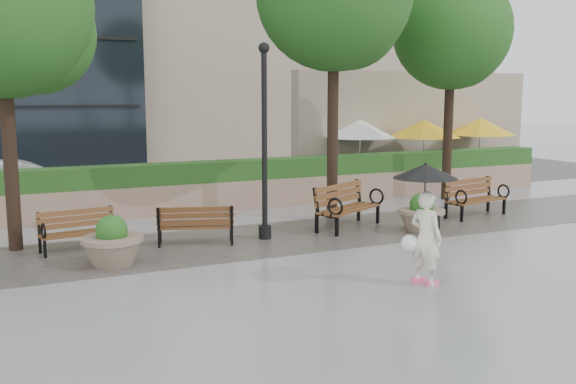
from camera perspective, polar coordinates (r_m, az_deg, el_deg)
name	(u,v)px	position (r m, az deg, el deg)	size (l,w,h in m)	color
ground	(312,275)	(11.47, 2.14, -7.39)	(100.00, 100.00, 0.00)	gray
cobble_strip	(249,240)	(14.12, -3.48, -4.32)	(28.00, 3.20, 0.01)	#383330
hedge_wall	(194,187)	(17.72, -8.31, 0.43)	(24.00, 0.80, 1.35)	#977961
cafe_wall	(415,126)	(24.61, 11.19, 5.77)	(10.00, 0.60, 4.00)	tan
cafe_hedge	(440,174)	(22.69, 13.35, 1.54)	(8.00, 0.50, 0.90)	#224E1A
asphalt_street	(159,191)	(21.63, -11.38, 0.06)	(40.00, 7.00, 0.00)	black
bench_1	(80,239)	(13.79, -18.02, -4.01)	(1.62, 0.82, 0.83)	brown
bench_2	(196,233)	(13.81, -8.20, -3.62)	(1.70, 1.08, 0.86)	brown
bench_3	(348,215)	(15.37, 5.36, -2.09)	(2.09, 1.60, 1.06)	brown
bench_4	(475,206)	(17.47, 16.32, -1.19)	(1.92, 1.05, 0.98)	brown
planter_left	(112,246)	(12.43, -15.35, -4.65)	(1.15, 1.15, 0.96)	#7F6B56
planter_right	(421,216)	(15.29, 11.77, -2.14)	(1.08, 1.08, 0.91)	#7F6B56
lamppost	(265,154)	(13.97, -2.10, 3.38)	(0.28, 0.28, 4.27)	black
tree_0	(9,15)	(14.22, -23.54, 14.26)	(3.63, 3.57, 6.65)	black
tree_2	(454,35)	(20.24, 14.54, 13.34)	(3.58, 3.50, 6.81)	black
patio_umb_white	(360,129)	(22.29, 6.44, 5.57)	(2.50, 2.50, 2.30)	black
patio_umb_yellow_a	(424,129)	(22.75, 12.03, 5.49)	(2.50, 2.50, 2.30)	black
patio_umb_yellow_b	(481,127)	(24.74, 16.75, 5.56)	(2.50, 2.50, 2.30)	black
car_right	(22,183)	(20.17, -22.60, 0.78)	(1.36, 3.89, 1.28)	silver
pedestrian	(425,212)	(10.92, 12.11, -1.74)	(1.11, 1.11, 2.03)	#EEE7C8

